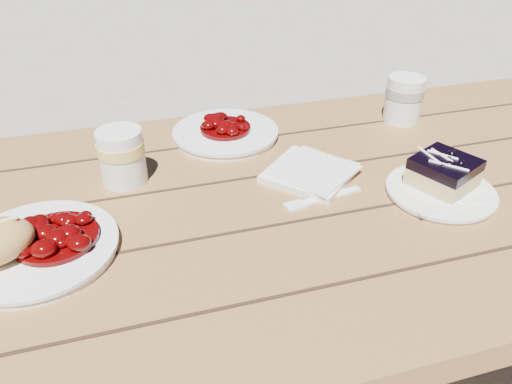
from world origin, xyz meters
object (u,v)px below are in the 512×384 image
object	(u,v)px
picnic_table	(274,265)
coffee_cup	(404,99)
second_plate	(226,134)
main_plate	(38,250)
dessert_plate	(440,192)
second_cup	(122,157)
blueberry_cake	(444,172)

from	to	relation	value
picnic_table	coffee_cup	xyz separation A→B (m)	(0.39, 0.24, 0.21)
picnic_table	second_plate	xyz separation A→B (m)	(-0.03, 0.27, 0.17)
coffee_cup	second_plate	size ratio (longest dim) A/B	0.46
main_plate	dessert_plate	distance (m)	0.70
coffee_cup	second_cup	bearing A→B (deg)	-171.32
picnic_table	second_cup	distance (m)	0.36
picnic_table	second_cup	xyz separation A→B (m)	(-0.26, 0.14, 0.21)
picnic_table	main_plate	xyz separation A→B (m)	(-0.40, -0.05, 0.17)
second_plate	second_cup	size ratio (longest dim) A/B	2.17
picnic_table	second_plate	distance (m)	0.32
coffee_cup	second_cup	distance (m)	0.66
picnic_table	blueberry_cake	bearing A→B (deg)	-11.01
blueberry_cake	second_cup	bearing A→B (deg)	135.37
picnic_table	blueberry_cake	xyz separation A→B (m)	(0.30, -0.06, 0.20)
blueberry_cake	second_cup	distance (m)	0.60
main_plate	second_cup	distance (m)	0.24
blueberry_cake	second_cup	size ratio (longest dim) A/B	1.28
blueberry_cake	second_plate	xyz separation A→B (m)	(-0.34, 0.32, -0.03)
main_plate	coffee_cup	world-z (taller)	coffee_cup
picnic_table	dessert_plate	xyz separation A→B (m)	(0.29, -0.07, 0.17)
main_plate	second_cup	bearing A→B (deg)	51.46
blueberry_cake	picnic_table	bearing A→B (deg)	143.60
blueberry_cake	coffee_cup	xyz separation A→B (m)	(0.09, 0.30, 0.01)
picnic_table	second_cup	size ratio (longest dim) A/B	18.98
dessert_plate	coffee_cup	size ratio (longest dim) A/B	1.82
picnic_table	second_cup	world-z (taller)	second_cup
picnic_table	blueberry_cake	size ratio (longest dim) A/B	14.83
main_plate	blueberry_cake	distance (m)	0.71
second_plate	dessert_plate	bearing A→B (deg)	-46.16
picnic_table	blueberry_cake	world-z (taller)	blueberry_cake
main_plate	dessert_plate	xyz separation A→B (m)	(0.70, -0.03, -0.00)
second_plate	main_plate	bearing A→B (deg)	-140.22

